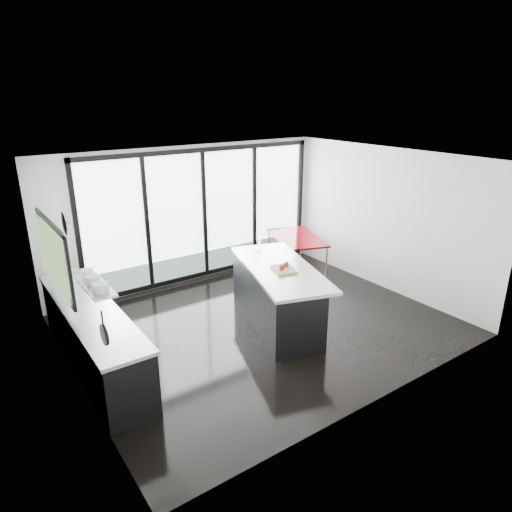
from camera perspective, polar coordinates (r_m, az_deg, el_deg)
floor at (r=7.90m, az=0.66°, el=-8.62°), size 6.00×5.00×0.00m
ceiling at (r=7.02m, az=0.75°, el=11.93°), size 6.00×5.00×0.00m
wall_back at (r=9.52m, az=-6.66°, el=4.50°), size 6.00×0.09×2.80m
wall_front at (r=5.65m, az=15.73°, el=-5.70°), size 6.00×0.00×2.80m
wall_left at (r=6.40m, az=-23.03°, el=-1.94°), size 0.26×5.00×2.80m
wall_right at (r=9.34m, az=15.88°, el=4.39°), size 0.00×5.00×2.80m
counter_cabinets at (r=7.02m, az=-19.65°, el=-9.48°), size 0.69×3.24×1.36m
island at (r=7.80m, az=2.41°, el=-4.83°), size 1.75×2.68×1.32m
bar_stool_near at (r=7.87m, az=7.20°, el=-6.12°), size 0.44×0.44×0.69m
bar_stool_far at (r=8.67m, az=2.82°, el=-3.56°), size 0.50×0.50×0.65m
red_table at (r=9.97m, az=5.03°, el=0.13°), size 1.35×1.76×0.83m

